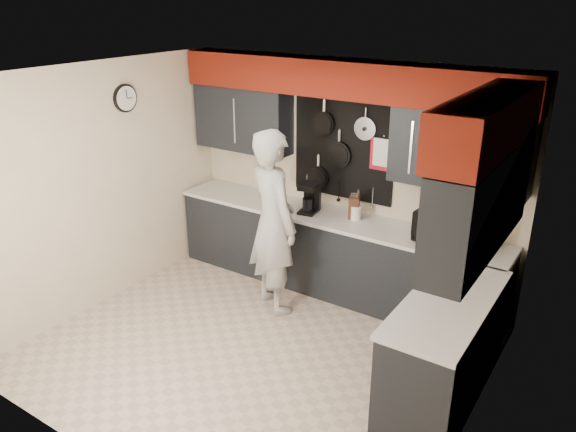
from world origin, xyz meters
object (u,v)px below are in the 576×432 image
Objects in this scene: microwave at (446,228)px; coffee_maker at (310,197)px; knife_block at (354,208)px; person at (273,222)px; utensil_crock at (356,213)px.

microwave is 1.66× the size of coffee_maker.
knife_block is 0.12× the size of person.
person reaches higher than utensil_crock.
coffee_maker is at bearing -68.61° from person.
utensil_crock is (0.03, -0.01, -0.05)m from knife_block.
coffee_maker reaches higher than microwave.
microwave is at bearing -8.04° from coffee_maker.
knife_block is 1.59× the size of utensil_crock.
microwave reaches higher than knife_block.
person is at bearing -129.74° from utensil_crock.
coffee_maker is at bearing -173.82° from microwave.
microwave is 1.02m from utensil_crock.
person is at bearing -104.84° from coffee_maker.
coffee_maker is at bearing 172.06° from knife_block.
knife_block reaches higher than utensil_crock.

